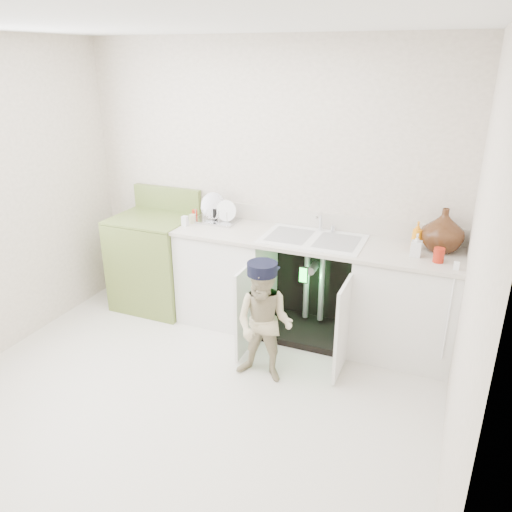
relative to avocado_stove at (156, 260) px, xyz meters
The scene contains 5 objects.
ground 1.63m from the avocado_stove, 49.09° to the right, with size 3.50×3.50×0.00m, color beige.
room_shell 1.75m from the avocado_stove, 49.09° to the right, with size 6.00×5.50×1.26m.
counter_run 1.61m from the avocado_stove, ahead, with size 2.44×1.02×1.24m.
avocado_stove is the anchor object (origin of this frame).
repair_worker 1.63m from the avocado_stove, 27.66° to the right, with size 0.46×0.62×0.96m.
Camera 1 is at (1.62, -2.60, 2.33)m, focal length 35.00 mm.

